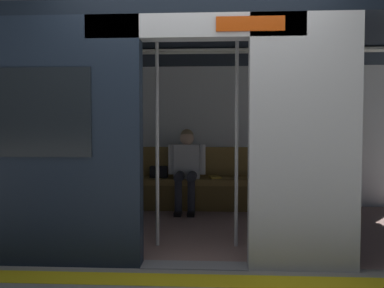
{
  "coord_description": "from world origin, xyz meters",
  "views": [
    {
      "loc": [
        -0.13,
        3.12,
        1.2
      ],
      "look_at": [
        0.08,
        -1.26,
        1.01
      ],
      "focal_mm": 34.08,
      "sensor_mm": 36.0,
      "label": 1
    }
  ],
  "objects_px": {
    "train_car": "(194,103)",
    "grab_pole_door": "(157,142)",
    "book": "(215,177)",
    "grab_pole_far": "(237,142)",
    "handbag": "(159,172)",
    "bench_seat": "(201,186)",
    "person_seated": "(187,164)"
  },
  "relations": [
    {
      "from": "train_car",
      "to": "grab_pole_door",
      "type": "height_order",
      "value": "train_car"
    },
    {
      "from": "book",
      "to": "train_car",
      "type": "bearing_deg",
      "value": 63.99
    },
    {
      "from": "train_car",
      "to": "grab_pole_door",
      "type": "xyz_separation_m",
      "value": [
        0.34,
        0.67,
        -0.44
      ]
    },
    {
      "from": "person_seated",
      "to": "book",
      "type": "xyz_separation_m",
      "value": [
        -0.42,
        -0.09,
        -0.2
      ]
    },
    {
      "from": "train_car",
      "to": "book",
      "type": "xyz_separation_m",
      "value": [
        -0.26,
        -1.07,
        -1.03
      ]
    },
    {
      "from": "person_seated",
      "to": "handbag",
      "type": "bearing_deg",
      "value": -13.76
    },
    {
      "from": "book",
      "to": "handbag",
      "type": "bearing_deg",
      "value": -13.22
    },
    {
      "from": "train_car",
      "to": "grab_pole_door",
      "type": "bearing_deg",
      "value": 62.71
    },
    {
      "from": "grab_pole_far",
      "to": "bench_seat",
      "type": "bearing_deg",
      "value": -76.64
    },
    {
      "from": "handbag",
      "to": "grab_pole_far",
      "type": "distance_m",
      "value": 2.09
    },
    {
      "from": "bench_seat",
      "to": "grab_pole_door",
      "type": "bearing_deg",
      "value": 76.77
    },
    {
      "from": "grab_pole_far",
      "to": "train_car",
      "type": "bearing_deg",
      "value": -54.83
    },
    {
      "from": "bench_seat",
      "to": "book",
      "type": "height_order",
      "value": "book"
    },
    {
      "from": "book",
      "to": "grab_pole_door",
      "type": "relative_size",
      "value": 0.1
    },
    {
      "from": "person_seated",
      "to": "train_car",
      "type": "bearing_deg",
      "value": 98.86
    },
    {
      "from": "handbag",
      "to": "book",
      "type": "relative_size",
      "value": 1.18
    },
    {
      "from": "person_seated",
      "to": "grab_pole_far",
      "type": "height_order",
      "value": "grab_pole_far"
    },
    {
      "from": "bench_seat",
      "to": "person_seated",
      "type": "height_order",
      "value": "person_seated"
    },
    {
      "from": "bench_seat",
      "to": "book",
      "type": "bearing_deg",
      "value": -169.98
    },
    {
      "from": "book",
      "to": "grab_pole_far",
      "type": "distance_m",
      "value": 1.83
    },
    {
      "from": "book",
      "to": "grab_pole_far",
      "type": "xyz_separation_m",
      "value": [
        -0.19,
        1.72,
        0.59
      ]
    },
    {
      "from": "bench_seat",
      "to": "grab_pole_far",
      "type": "relative_size",
      "value": 1.34
    },
    {
      "from": "grab_pole_door",
      "to": "grab_pole_far",
      "type": "bearing_deg",
      "value": -178.79
    },
    {
      "from": "bench_seat",
      "to": "train_car",
      "type": "bearing_deg",
      "value": 86.86
    },
    {
      "from": "train_car",
      "to": "bench_seat",
      "type": "bearing_deg",
      "value": -93.14
    },
    {
      "from": "train_car",
      "to": "grab_pole_far",
      "type": "distance_m",
      "value": 0.91
    },
    {
      "from": "person_seated",
      "to": "book",
      "type": "distance_m",
      "value": 0.47
    },
    {
      "from": "handbag",
      "to": "grab_pole_far",
      "type": "relative_size",
      "value": 0.12
    },
    {
      "from": "bench_seat",
      "to": "person_seated",
      "type": "relative_size",
      "value": 2.4
    },
    {
      "from": "person_seated",
      "to": "book",
      "type": "height_order",
      "value": "person_seated"
    },
    {
      "from": "handbag",
      "to": "grab_pole_door",
      "type": "bearing_deg",
      "value": 97.6
    },
    {
      "from": "train_car",
      "to": "handbag",
      "type": "xyz_separation_m",
      "value": [
        0.58,
        -1.09,
        -0.96
      ]
    }
  ]
}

